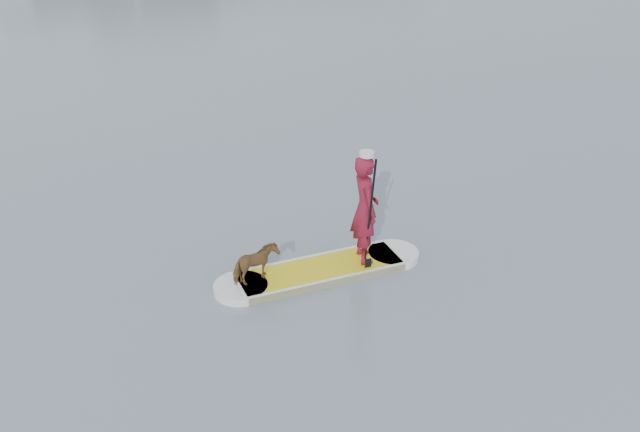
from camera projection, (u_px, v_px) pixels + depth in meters
ground at (451, 396)px, 8.44m from camera, size 140.00×140.00×0.00m
paddleboard at (320, 271)px, 10.79m from camera, size 3.25×1.32×0.12m
paddler at (365, 209)px, 10.61m from camera, size 0.60×0.73×1.71m
white_cap at (367, 154)px, 10.20m from camera, size 0.22×0.22×0.07m
dog at (256, 264)px, 10.29m from camera, size 0.71×0.37×0.58m
paddle at (369, 228)px, 10.46m from camera, size 0.10×0.30×2.00m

